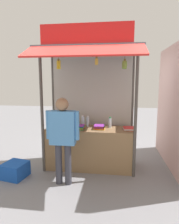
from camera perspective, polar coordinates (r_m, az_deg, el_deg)
ground_plane at (r=4.36m, az=0.00°, el=-16.00°), size 20.00×20.00×0.00m
stall_counter at (r=4.19m, az=0.00°, el=-10.63°), size 1.83×0.64×0.87m
stall_structure at (r=4.05m, az=0.19°, el=7.06°), size 2.03×1.48×2.85m
water_bottle_back_left at (r=4.14m, az=6.15°, el=-3.15°), size 0.06×0.06×0.23m
water_bottle_far_left at (r=4.22m, az=-0.51°, el=-2.85°), size 0.06×0.06×0.23m
water_bottle_back_right at (r=4.24m, az=-1.98°, el=-2.72°), size 0.07×0.07×0.24m
magazine_stack_mid_left at (r=3.99m, az=-3.23°, el=-4.53°), size 0.24×0.26×0.09m
magazine_stack_left at (r=4.02m, az=11.76°, el=-4.87°), size 0.26×0.28×0.05m
magazine_stack_center at (r=4.17m, az=-8.73°, el=-4.13°), size 0.25×0.28×0.07m
magazine_stack_rear_center at (r=4.02m, az=2.94°, el=-4.50°), size 0.24×0.27×0.08m
banana_bunch_leftmost at (r=3.66m, az=-9.20°, el=13.85°), size 0.11×0.11×0.30m
banana_bunch_inner_right at (r=3.51m, az=10.47°, el=13.74°), size 0.11×0.11×0.31m
banana_bunch_rightmost at (r=3.53m, az=2.12°, el=14.89°), size 0.07×0.07×0.23m
vendor_person at (r=3.40m, az=-8.01°, el=-6.34°), size 0.60×0.23×1.57m
plastic_crate at (r=4.13m, az=-21.34°, el=-15.86°), size 0.49×0.49×0.29m
neighbour_wall at (r=4.44m, az=24.33°, el=1.33°), size 0.20×2.40×2.62m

